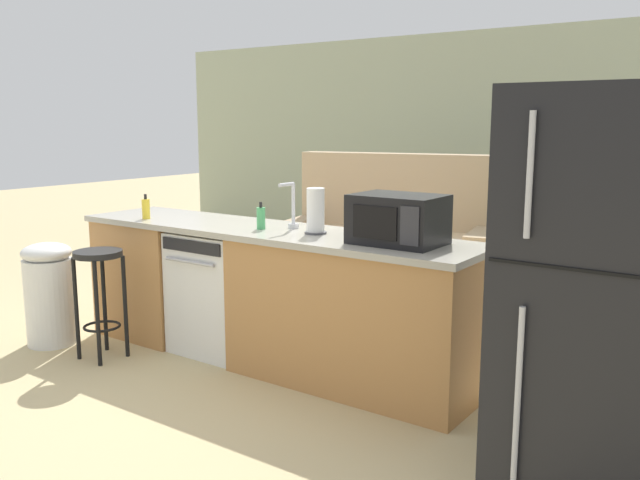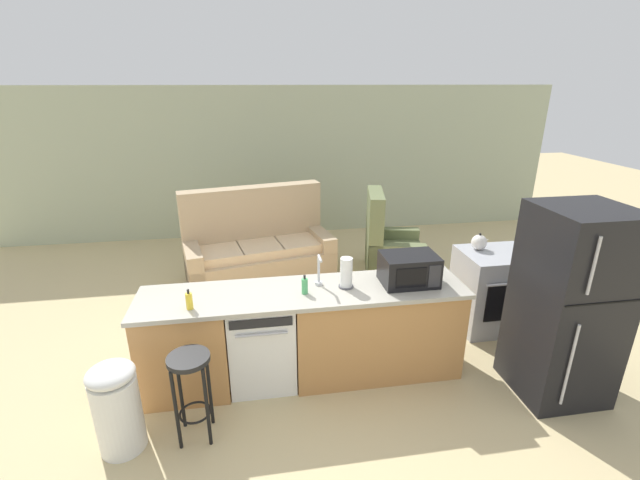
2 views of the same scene
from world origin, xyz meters
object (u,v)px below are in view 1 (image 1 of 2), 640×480
refrigerator (602,305)px  kettle (626,231)px  microwave (398,219)px  dish_soap_bottle (146,209)px  bar_stool (99,281)px  trash_bin (49,293)px  soap_bottle (261,218)px  armchair (589,278)px  dishwasher (224,291)px  paper_towel_roll (316,211)px  couch (391,245)px

refrigerator → kettle: size_ratio=8.41×
microwave → dish_soap_bottle: 1.94m
bar_stool → trash_bin: same height
soap_bottle → bar_stool: (-0.95, -0.56, -0.44)m
soap_bottle → armchair: bearing=56.3°
soap_bottle → dishwasher: bearing=172.4°
dishwasher → kettle: (2.43, 0.68, 0.56)m
bar_stool → trash_bin: size_ratio=1.00×
dishwasher → dish_soap_bottle: bearing=-163.1°
soap_bottle → trash_bin: bearing=-158.6°
armchair → soap_bottle: bearing=-123.7°
kettle → armchair: (-0.54, 1.52, -0.64)m
paper_towel_roll → bar_stool: size_ratio=0.38×
bar_stool → paper_towel_roll: bearing=25.1°
paper_towel_roll → dish_soap_bottle: (-1.35, -0.19, -0.07)m
kettle → trash_bin: bearing=-159.6°
dish_soap_bottle → refrigerator: bearing=-6.8°
soap_bottle → kettle: bearing=19.8°
dish_soap_bottle → bar_stool: 0.62m
dishwasher → armchair: armchair is taller
refrigerator → kettle: (-0.17, 1.23, 0.12)m
soap_bottle → couch: (-0.38, 2.39, -0.58)m
dishwasher → kettle: kettle is taller
microwave → dishwasher: bearing=179.9°
soap_bottle → bar_stool: soap_bottle is taller
dishwasher → soap_bottle: size_ratio=4.77×
couch → dishwasher: bearing=-90.4°
armchair → couch: bearing=175.8°
paper_towel_roll → bar_stool: (-1.33, -0.62, -0.50)m
dish_soap_bottle → kettle: (3.00, 0.85, 0.01)m
dish_soap_bottle → paper_towel_roll: bearing=7.8°
dishwasher → armchair: size_ratio=0.70×
armchair → microwave: bearing=-103.6°
dish_soap_bottle → bar_stool: size_ratio=0.24×
paper_towel_roll → soap_bottle: (-0.39, -0.07, -0.07)m
couch → dish_soap_bottle: bearing=-103.1°
soap_bottle → kettle: size_ratio=0.86×
paper_towel_roll → dishwasher: bearing=-179.1°
paper_towel_roll → microwave: bearing=-1.3°
microwave → paper_towel_roll: bearing=178.7°
refrigerator → paper_towel_roll: size_ratio=6.12×
microwave → bar_stool: size_ratio=0.68×
paper_towel_roll → armchair: bearing=63.0°
couch → armchair: size_ratio=1.79×
trash_bin → dish_soap_bottle: bearing=41.4°
couch → trash_bin: bearing=-110.5°
bar_stool → kettle: bearing=23.4°
microwave → armchair: (0.53, 2.20, -0.69)m
paper_towel_roll → couch: bearing=108.3°
paper_towel_roll → soap_bottle: bearing=-170.4°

